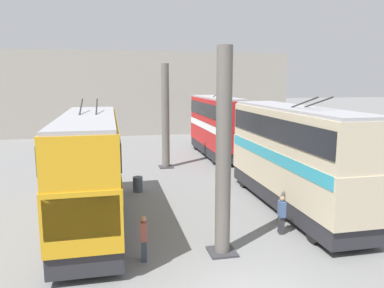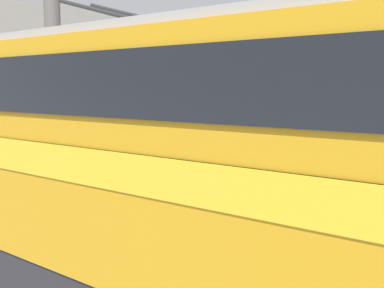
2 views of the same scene
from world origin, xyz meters
The scene contains 9 objects.
depot_back_wall centered at (35.06, 0.00, 4.92)m, with size 0.50×36.00×9.84m.
support_column_near centered at (3.29, 0.00, 3.72)m, with size 1.03×1.03×7.69m.
support_column_far centered at (17.84, 0.00, 3.72)m, with size 1.03×1.03×7.69m.
bus_left_near centered at (7.38, -4.93, 2.95)m, with size 11.20×2.54×5.81m.
bus_left_far centered at (21.22, -4.93, 2.89)m, with size 9.54×2.54×5.72m.
bus_right_mid centered at (7.15, 4.93, 2.85)m, with size 10.67×2.54×5.61m.
person_by_left_row centered at (4.49, -2.99, 0.87)m, with size 0.45×0.29×1.66m.
person_by_right_row centered at (3.28, 2.96, 0.90)m, with size 0.44×0.29×1.70m.
oil_drum centered at (11.99, 2.54, 0.45)m, with size 0.60×0.60×0.89m.
Camera 1 is at (-9.51, 3.97, 6.48)m, focal length 35.00 mm.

